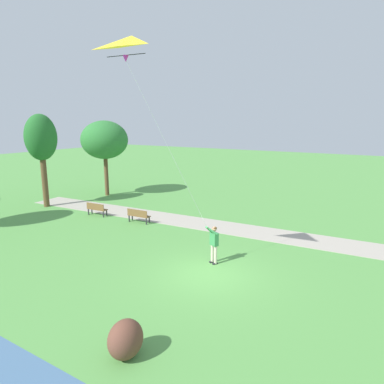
# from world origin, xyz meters

# --- Properties ---
(ground_plane) EXTENTS (120.00, 120.00, 0.00)m
(ground_plane) POSITION_xyz_m (0.00, 0.00, 0.00)
(ground_plane) COLOR #569947
(walkway_path) EXTENTS (4.11, 32.08, 0.02)m
(walkway_path) POSITION_xyz_m (6.25, 2.00, 0.01)
(walkway_path) COLOR #ADA393
(walkway_path) RESTS_ON ground
(person_kite_flyer) EXTENTS (0.63, 0.51, 1.83)m
(person_kite_flyer) POSITION_xyz_m (1.15, 0.41, 1.05)
(person_kite_flyer) COLOR #232328
(person_kite_flyer) RESTS_ON ground
(flying_kite) EXTENTS (3.26, 2.46, 7.31)m
(flying_kite) POSITION_xyz_m (-1.96, 2.13, 8.69)
(flying_kite) COLOR yellow
(park_bench_near_walkway) EXTENTS (0.52, 1.52, 0.88)m
(park_bench_near_walkway) POSITION_xyz_m (4.29, 7.40, 0.51)
(park_bench_near_walkway) COLOR brown
(park_bench_near_walkway) RESTS_ON ground
(park_bench_far_walkway) EXTENTS (0.52, 1.52, 0.88)m
(park_bench_far_walkway) POSITION_xyz_m (4.10, 10.90, 0.51)
(park_bench_far_walkway) COLOR brown
(park_bench_far_walkway) RESTS_ON ground
(tree_lakeside_near) EXTENTS (4.00, 3.81, 6.36)m
(tree_lakeside_near) POSITION_xyz_m (9.28, 15.07, 4.74)
(tree_lakeside_near) COLOR brown
(tree_lakeside_near) RESTS_ON ground
(tree_behind_path) EXTENTS (2.39, 1.97, 6.83)m
(tree_behind_path) POSITION_xyz_m (4.00, 16.07, 5.03)
(tree_behind_path) COLOR brown
(tree_behind_path) RESTS_ON ground
(lakeside_shrub) EXTENTS (1.06, 0.89, 1.09)m
(lakeside_shrub) POSITION_xyz_m (-5.67, -0.49, 0.54)
(lakeside_shrub) COLOR brown
(lakeside_shrub) RESTS_ON ground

